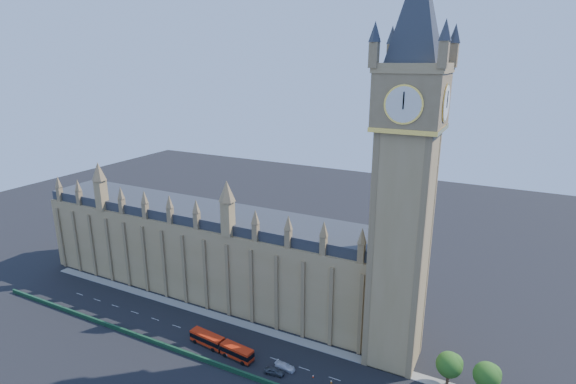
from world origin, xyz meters
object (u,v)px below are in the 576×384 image
at_px(red_bus, 221,345).
at_px(car_white, 285,366).
at_px(car_silver, 235,356).
at_px(car_grey, 274,371).

relative_size(red_bus, car_white, 3.84).
relative_size(red_bus, car_silver, 4.43).
height_order(red_bus, car_grey, red_bus).
xyz_separation_m(red_bus, car_silver, (4.84, -0.97, -1.02)).
relative_size(car_grey, car_white, 0.94).
height_order(car_grey, car_silver, car_grey).
bearing_deg(car_white, car_silver, 101.24).
distance_m(car_grey, car_white, 3.21).
relative_size(car_grey, car_silver, 1.08).
distance_m(car_grey, car_silver, 11.75).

